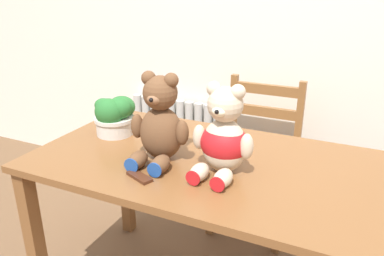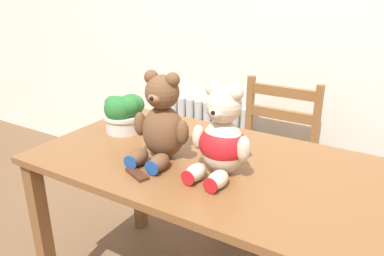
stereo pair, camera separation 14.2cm
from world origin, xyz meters
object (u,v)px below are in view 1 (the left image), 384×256
Objects in this scene: wooden_chair_behind at (257,157)px; teddy_bear_right at (223,138)px; teddy_bear_left at (160,124)px; potted_plant at (115,115)px; chocolate_bar at (139,177)px.

teddy_bear_right reaches higher than wooden_chair_behind.
teddy_bear_right is at bearing 95.30° from wooden_chair_behind.
teddy_bear_left is 1.74× the size of potted_plant.
wooden_chair_behind is 0.95m from potted_plant.
wooden_chair_behind is 4.47× the size of potted_plant.
wooden_chair_behind is 0.94m from teddy_bear_right.
potted_plant is at bearing 136.04° from chocolate_bar.
teddy_bear_left is at bearing 77.22° from wooden_chair_behind.
teddy_bear_left is 0.36m from potted_plant.
teddy_bear_left is at bearing 92.57° from chocolate_bar.
teddy_bear_right is 0.61m from potted_plant.
teddy_bear_left is (-0.19, -0.83, 0.47)m from wooden_chair_behind.
wooden_chair_behind is at bearing 79.81° from chocolate_bar.
chocolate_bar is (0.33, -0.32, -0.09)m from potted_plant.
teddy_bear_right is at bearing 177.57° from teddy_bear_left.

